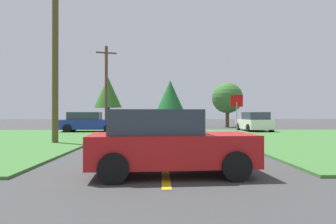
{
  "coord_description": "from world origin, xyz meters",
  "views": [
    {
      "loc": [
        -0.11,
        -21.13,
        1.53
      ],
      "look_at": [
        0.44,
        3.48,
        1.63
      ],
      "focal_mm": 32.97,
      "sensor_mm": 36.0,
      "label": 1
    }
  ],
  "objects_px": {
    "parked_car_near_building": "(89,122)",
    "oak_tree_right": "(108,93)",
    "car_on_crossroad": "(254,122)",
    "pine_tree_center": "(170,96)",
    "car_behind_on_main_road": "(167,143)",
    "utility_pole_near": "(55,60)",
    "utility_pole_mid": "(106,87)",
    "oak_tree_left": "(227,98)",
    "car_approaching_junction": "(161,120)",
    "stop_sign": "(237,107)"
  },
  "relations": [
    {
      "from": "car_on_crossroad",
      "to": "pine_tree_center",
      "type": "xyz_separation_m",
      "value": [
        -6.51,
        14.59,
        3.0
      ]
    },
    {
      "from": "car_on_crossroad",
      "to": "oak_tree_left",
      "type": "bearing_deg",
      "value": -1.24
    },
    {
      "from": "car_behind_on_main_road",
      "to": "pine_tree_center",
      "type": "xyz_separation_m",
      "value": [
        1.01,
        32.18,
        3.0
      ]
    },
    {
      "from": "car_on_crossroad",
      "to": "pine_tree_center",
      "type": "bearing_deg",
      "value": 20.94
    },
    {
      "from": "parked_car_near_building",
      "to": "utility_pole_mid",
      "type": "height_order",
      "value": "utility_pole_mid"
    },
    {
      "from": "oak_tree_left",
      "to": "utility_pole_mid",
      "type": "bearing_deg",
      "value": -150.38
    },
    {
      "from": "stop_sign",
      "to": "parked_car_near_building",
      "type": "height_order",
      "value": "stop_sign"
    },
    {
      "from": "utility_pole_mid",
      "to": "oak_tree_right",
      "type": "distance_m",
      "value": 6.3
    },
    {
      "from": "car_approaching_junction",
      "to": "oak_tree_left",
      "type": "bearing_deg",
      "value": -176.52
    },
    {
      "from": "parked_car_near_building",
      "to": "oak_tree_left",
      "type": "relative_size",
      "value": 0.94
    },
    {
      "from": "oak_tree_left",
      "to": "oak_tree_right",
      "type": "xyz_separation_m",
      "value": [
        -13.14,
        -0.71,
        0.53
      ]
    },
    {
      "from": "parked_car_near_building",
      "to": "utility_pole_near",
      "type": "xyz_separation_m",
      "value": [
        0.53,
        -9.31,
        3.37
      ]
    },
    {
      "from": "car_behind_on_main_road",
      "to": "car_on_crossroad",
      "type": "bearing_deg",
      "value": 62.76
    },
    {
      "from": "stop_sign",
      "to": "utility_pole_near",
      "type": "distance_m",
      "value": 11.78
    },
    {
      "from": "parked_car_near_building",
      "to": "car_on_crossroad",
      "type": "xyz_separation_m",
      "value": [
        13.47,
        0.49,
        -0.0
      ]
    },
    {
      "from": "oak_tree_left",
      "to": "car_on_crossroad",
      "type": "bearing_deg",
      "value": -88.12
    },
    {
      "from": "car_behind_on_main_road",
      "to": "utility_pole_near",
      "type": "xyz_separation_m",
      "value": [
        -5.42,
        7.8,
        3.38
      ]
    },
    {
      "from": "oak_tree_right",
      "to": "stop_sign",
      "type": "bearing_deg",
      "value": -49.89
    },
    {
      "from": "car_approaching_junction",
      "to": "oak_tree_left",
      "type": "xyz_separation_m",
      "value": [
        7.44,
        1.29,
        2.43
      ]
    },
    {
      "from": "car_behind_on_main_road",
      "to": "car_approaching_junction",
      "type": "xyz_separation_m",
      "value": [
        -0.21,
        25.27,
        0.0
      ]
    },
    {
      "from": "car_behind_on_main_road",
      "to": "utility_pole_mid",
      "type": "bearing_deg",
      "value": 100.18
    },
    {
      "from": "car_approaching_junction",
      "to": "pine_tree_center",
      "type": "xyz_separation_m",
      "value": [
        1.22,
        6.92,
        3.0
      ]
    },
    {
      "from": "car_approaching_junction",
      "to": "oak_tree_left",
      "type": "distance_m",
      "value": 7.93
    },
    {
      "from": "stop_sign",
      "to": "parked_car_near_building",
      "type": "xyz_separation_m",
      "value": [
        -10.88,
        4.13,
        -1.17
      ]
    },
    {
      "from": "utility_pole_near",
      "to": "car_on_crossroad",
      "type": "bearing_deg",
      "value": 37.13
    },
    {
      "from": "stop_sign",
      "to": "utility_pole_near",
      "type": "bearing_deg",
      "value": 38.12
    },
    {
      "from": "car_on_crossroad",
      "to": "stop_sign",
      "type": "bearing_deg",
      "value": 147.57
    },
    {
      "from": "car_on_crossroad",
      "to": "oak_tree_right",
      "type": "xyz_separation_m",
      "value": [
        -13.43,
        8.25,
        2.96
      ]
    },
    {
      "from": "car_approaching_junction",
      "to": "utility_pole_near",
      "type": "height_order",
      "value": "utility_pole_near"
    },
    {
      "from": "oak_tree_left",
      "to": "oak_tree_right",
      "type": "height_order",
      "value": "oak_tree_right"
    },
    {
      "from": "parked_car_near_building",
      "to": "utility_pole_mid",
      "type": "relative_size",
      "value": 0.63
    },
    {
      "from": "car_approaching_junction",
      "to": "oak_tree_right",
      "type": "relative_size",
      "value": 0.76
    },
    {
      "from": "car_behind_on_main_road",
      "to": "car_on_crossroad",
      "type": "relative_size",
      "value": 1.01
    },
    {
      "from": "car_behind_on_main_road",
      "to": "pine_tree_center",
      "type": "relative_size",
      "value": 0.71
    },
    {
      "from": "utility_pole_near",
      "to": "utility_pole_mid",
      "type": "relative_size",
      "value": 1.09
    },
    {
      "from": "parked_car_near_building",
      "to": "car_behind_on_main_road",
      "type": "bearing_deg",
      "value": -74.54
    },
    {
      "from": "oak_tree_left",
      "to": "utility_pole_near",
      "type": "bearing_deg",
      "value": -123.99
    },
    {
      "from": "car_behind_on_main_road",
      "to": "pine_tree_center",
      "type": "bearing_deg",
      "value": 84.11
    },
    {
      "from": "parked_car_near_building",
      "to": "oak_tree_right",
      "type": "xyz_separation_m",
      "value": [
        0.04,
        8.74,
        2.96
      ]
    },
    {
      "from": "stop_sign",
      "to": "oak_tree_left",
      "type": "relative_size",
      "value": 0.56
    },
    {
      "from": "car_behind_on_main_road",
      "to": "car_approaching_junction",
      "type": "bearing_deg",
      "value": 86.38
    },
    {
      "from": "pine_tree_center",
      "to": "parked_car_near_building",
      "type": "bearing_deg",
      "value": -114.78
    },
    {
      "from": "car_approaching_junction",
      "to": "oak_tree_left",
      "type": "relative_size",
      "value": 0.83
    },
    {
      "from": "pine_tree_center",
      "to": "oak_tree_left",
      "type": "bearing_deg",
      "value": -42.16
    },
    {
      "from": "oak_tree_left",
      "to": "parked_car_near_building",
      "type": "bearing_deg",
      "value": -144.36
    },
    {
      "from": "parked_car_near_building",
      "to": "utility_pole_near",
      "type": "bearing_deg",
      "value": -90.45
    },
    {
      "from": "utility_pole_mid",
      "to": "oak_tree_left",
      "type": "distance_m",
      "value": 14.06
    },
    {
      "from": "car_approaching_junction",
      "to": "utility_pole_near",
      "type": "bearing_deg",
      "value": 67.05
    },
    {
      "from": "car_approaching_junction",
      "to": "utility_pole_mid",
      "type": "bearing_deg",
      "value": 43.47
    },
    {
      "from": "utility_pole_near",
      "to": "oak_tree_right",
      "type": "xyz_separation_m",
      "value": [
        -0.49,
        18.05,
        -0.41
      ]
    }
  ]
}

